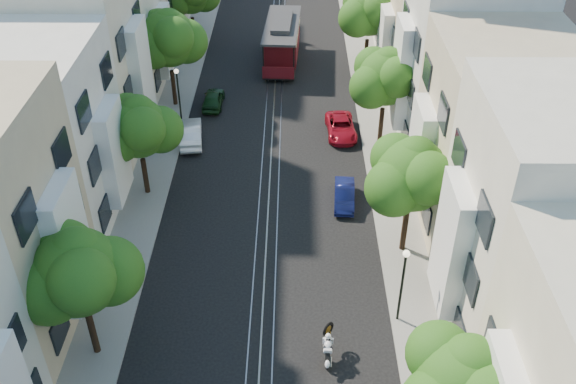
{
  "coord_description": "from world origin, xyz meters",
  "views": [
    {
      "loc": [
        1.38,
        -16.77,
        22.38
      ],
      "look_at": [
        1.15,
        11.14,
        2.2
      ],
      "focal_mm": 40.0,
      "sensor_mm": 36.0,
      "label": 1
    }
  ],
  "objects_px": {
    "lamp_west": "(178,89)",
    "parked_car_w_far": "(213,99)",
    "tree_e_b": "(413,176)",
    "tree_w_c": "(169,40)",
    "sportbike_rider": "(328,345)",
    "tree_w_a": "(79,274)",
    "cable_car": "(282,39)",
    "tree_e_c": "(386,79)",
    "lamp_east": "(403,275)",
    "parked_car_w_mid": "(191,133)",
    "parked_car_e_mid": "(344,195)",
    "tree_e_d": "(370,12)",
    "parked_car_e_far": "(341,127)",
    "tree_w_b": "(139,129)"
  },
  "relations": [
    {
      "from": "tree_e_c",
      "to": "tree_e_d",
      "type": "xyz_separation_m",
      "value": [
        0.0,
        11.0,
        0.27
      ]
    },
    {
      "from": "lamp_east",
      "to": "parked_car_e_mid",
      "type": "height_order",
      "value": "lamp_east"
    },
    {
      "from": "tree_w_b",
      "to": "lamp_east",
      "type": "distance_m",
      "value": 16.81
    },
    {
      "from": "parked_car_w_mid",
      "to": "tree_e_c",
      "type": "bearing_deg",
      "value": 172.83
    },
    {
      "from": "parked_car_w_mid",
      "to": "cable_car",
      "type": "bearing_deg",
      "value": -122.08
    },
    {
      "from": "tree_e_d",
      "to": "tree_w_a",
      "type": "relative_size",
      "value": 1.02
    },
    {
      "from": "sportbike_rider",
      "to": "parked_car_w_far",
      "type": "distance_m",
      "value": 24.28
    },
    {
      "from": "sportbike_rider",
      "to": "parked_car_e_far",
      "type": "xyz_separation_m",
      "value": [
        1.71,
        19.15,
        -0.25
      ]
    },
    {
      "from": "lamp_west",
      "to": "sportbike_rider",
      "type": "bearing_deg",
      "value": -65.44
    },
    {
      "from": "tree_w_a",
      "to": "sportbike_rider",
      "type": "height_order",
      "value": "tree_w_a"
    },
    {
      "from": "tree_e_c",
      "to": "tree_w_a",
      "type": "height_order",
      "value": "tree_w_a"
    },
    {
      "from": "tree_w_a",
      "to": "lamp_east",
      "type": "bearing_deg",
      "value": 8.57
    },
    {
      "from": "cable_car",
      "to": "parked_car_e_far",
      "type": "relative_size",
      "value": 2.14
    },
    {
      "from": "lamp_west",
      "to": "parked_car_w_far",
      "type": "distance_m",
      "value": 4.14
    },
    {
      "from": "tree_e_b",
      "to": "tree_e_d",
      "type": "relative_size",
      "value": 0.98
    },
    {
      "from": "sportbike_rider",
      "to": "cable_car",
      "type": "relative_size",
      "value": 0.21
    },
    {
      "from": "tree_e_c",
      "to": "tree_e_d",
      "type": "distance_m",
      "value": 11.0
    },
    {
      "from": "tree_w_c",
      "to": "sportbike_rider",
      "type": "relative_size",
      "value": 3.92
    },
    {
      "from": "tree_e_d",
      "to": "tree_w_a",
      "type": "height_order",
      "value": "tree_e_d"
    },
    {
      "from": "tree_w_b",
      "to": "lamp_west",
      "type": "height_order",
      "value": "tree_w_b"
    },
    {
      "from": "sportbike_rider",
      "to": "tree_w_b",
      "type": "bearing_deg",
      "value": 132.73
    },
    {
      "from": "tree_e_c",
      "to": "cable_car",
      "type": "relative_size",
      "value": 0.75
    },
    {
      "from": "tree_e_d",
      "to": "parked_car_e_mid",
      "type": "distance_m",
      "value": 18.56
    },
    {
      "from": "tree_e_b",
      "to": "tree_w_c",
      "type": "bearing_deg",
      "value": 131.99
    },
    {
      "from": "tree_e_b",
      "to": "tree_w_a",
      "type": "distance_m",
      "value": 16.01
    },
    {
      "from": "tree_w_b",
      "to": "lamp_west",
      "type": "relative_size",
      "value": 1.51
    },
    {
      "from": "tree_e_c",
      "to": "lamp_east",
      "type": "distance_m",
      "value": 16.1
    },
    {
      "from": "parked_car_e_mid",
      "to": "tree_e_d",
      "type": "bearing_deg",
      "value": 84.3
    },
    {
      "from": "tree_e_c",
      "to": "tree_e_d",
      "type": "relative_size",
      "value": 0.95
    },
    {
      "from": "sportbike_rider",
      "to": "tree_w_c",
      "type": "bearing_deg",
      "value": 116.66
    },
    {
      "from": "tree_w_a",
      "to": "tree_w_c",
      "type": "relative_size",
      "value": 0.94
    },
    {
      "from": "tree_e_b",
      "to": "lamp_west",
      "type": "xyz_separation_m",
      "value": [
        -13.56,
        13.02,
        -1.89
      ]
    },
    {
      "from": "tree_e_b",
      "to": "parked_car_e_far",
      "type": "height_order",
      "value": "tree_e_b"
    },
    {
      "from": "tree_w_a",
      "to": "lamp_east",
      "type": "distance_m",
      "value": 13.72
    },
    {
      "from": "parked_car_w_mid",
      "to": "tree_w_a",
      "type": "bearing_deg",
      "value": 76.9
    },
    {
      "from": "parked_car_e_mid",
      "to": "sportbike_rider",
      "type": "bearing_deg",
      "value": -93.84
    },
    {
      "from": "tree_w_c",
      "to": "cable_car",
      "type": "relative_size",
      "value": 0.82
    },
    {
      "from": "cable_car",
      "to": "tree_w_c",
      "type": "bearing_deg",
      "value": -131.31
    },
    {
      "from": "tree_e_c",
      "to": "parked_car_w_far",
      "type": "height_order",
      "value": "tree_e_c"
    },
    {
      "from": "tree_e_c",
      "to": "parked_car_e_mid",
      "type": "xyz_separation_m",
      "value": [
        -2.86,
        -6.82,
        -4.06
      ]
    },
    {
      "from": "tree_e_b",
      "to": "parked_car_w_far",
      "type": "bearing_deg",
      "value": 126.2
    },
    {
      "from": "tree_e_b",
      "to": "sportbike_rider",
      "type": "bearing_deg",
      "value": -120.89
    },
    {
      "from": "tree_e_b",
      "to": "parked_car_w_far",
      "type": "relative_size",
      "value": 1.92
    },
    {
      "from": "lamp_west",
      "to": "cable_car",
      "type": "xyz_separation_m",
      "value": [
        6.8,
        10.74,
        -0.91
      ]
    },
    {
      "from": "tree_w_c",
      "to": "parked_car_w_mid",
      "type": "relative_size",
      "value": 1.78
    },
    {
      "from": "parked_car_w_far",
      "to": "tree_w_a",
      "type": "bearing_deg",
      "value": 84.59
    },
    {
      "from": "tree_e_d",
      "to": "parked_car_w_mid",
      "type": "relative_size",
      "value": 1.72
    },
    {
      "from": "tree_e_b",
      "to": "lamp_west",
      "type": "distance_m",
      "value": 18.9
    },
    {
      "from": "sportbike_rider",
      "to": "lamp_east",
      "type": "bearing_deg",
      "value": 36.85
    },
    {
      "from": "tree_e_c",
      "to": "tree_e_b",
      "type": "bearing_deg",
      "value": -90.0
    }
  ]
}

